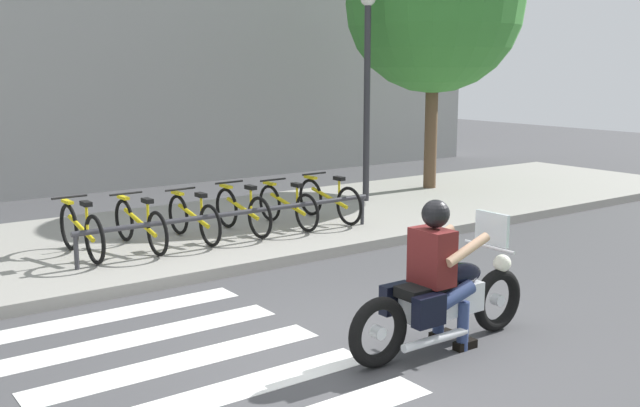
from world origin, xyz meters
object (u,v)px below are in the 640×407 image
object	(u,v)px
bicycle_1	(140,225)
street_lamp	(367,78)
motorcycle	(443,301)
bicycle_2	(193,218)
bicycle_5	(329,200)
bike_rack	(237,215)
bicycle_4	(288,206)
bicycle_0	(81,231)
rider	(438,264)
bicycle_3	(242,211)
tree_near_rack	(434,3)

from	to	relation	value
bicycle_1	street_lamp	distance (m)	5.38
motorcycle	bicycle_2	xyz separation A→B (m)	(-0.23, 4.79, 0.02)
bicycle_1	bicycle_5	bearing A→B (deg)	-0.01
bike_rack	bicycle_4	bearing A→B (deg)	24.50
bicycle_0	bicycle_2	bearing A→B (deg)	0.04
bicycle_1	bicycle_5	xyz separation A→B (m)	(3.25, -0.00, 0.00)
rider	street_lamp	size ratio (longest dim) A/B	0.36
bicycle_0	bicycle_2	xyz separation A→B (m)	(1.62, 0.00, -0.02)
motorcycle	bicycle_4	size ratio (longest dim) A/B	1.37
rider	bicycle_5	world-z (taller)	rider
bicycle_3	street_lamp	distance (m)	3.96
bicycle_3	bicycle_4	size ratio (longest dim) A/B	0.98
street_lamp	bicycle_3	bearing A→B (deg)	-161.89
bicycle_3	bicycle_4	distance (m)	0.81
rider	bike_rack	bearing A→B (deg)	86.52
bicycle_2	bicycle_3	world-z (taller)	bicycle_3
bicycle_2	street_lamp	xyz separation A→B (m)	(4.09, 1.07, 1.95)
bicycle_4	bicycle_5	world-z (taller)	bicycle_5
bike_rack	street_lamp	bearing A→B (deg)	23.81
bicycle_1	tree_near_rack	xyz separation A→B (m)	(6.95, 1.47, 3.39)
rider	bicycle_0	world-z (taller)	rider
motorcycle	street_lamp	bearing A→B (deg)	56.60
bicycle_1	bicycle_2	size ratio (longest dim) A/B	1.09
street_lamp	bicycle_2	bearing A→B (deg)	-165.32
bicycle_1	bicycle_4	xyz separation A→B (m)	(2.44, 0.00, -0.01)
bicycle_3	bike_rack	distance (m)	0.69
bike_rack	street_lamp	xyz separation A→B (m)	(3.69, 1.63, 1.86)
motorcycle	bicycle_3	xyz separation A→B (m)	(0.59, 4.79, 0.04)
bicycle_0	bicycle_2	world-z (taller)	bicycle_0
street_lamp	bike_rack	bearing A→B (deg)	-156.19
motorcycle	rider	distance (m)	0.38
bicycle_2	street_lamp	world-z (taller)	street_lamp
bicycle_4	motorcycle	bearing A→B (deg)	-106.26
bicycle_3	bicycle_4	world-z (taller)	bicycle_3
bicycle_1	bicycle_3	size ratio (longest dim) A/B	1.08
motorcycle	rider	world-z (taller)	rider
bicycle_2	bike_rack	xyz separation A→B (m)	(0.41, -0.55, 0.09)
bicycle_0	bicycle_4	bearing A→B (deg)	0.02
bicycle_2	street_lamp	bearing A→B (deg)	14.68
bicycle_0	street_lamp	xyz separation A→B (m)	(5.72, 1.07, 1.93)
bicycle_2	bicycle_4	distance (m)	1.62
bicycle_0	bicycle_1	bearing A→B (deg)	0.10
rider	bicycle_3	size ratio (longest dim) A/B	0.91
bicycle_3	street_lamp	size ratio (longest dim) A/B	0.40
rider	street_lamp	distance (m)	7.24
bicycle_1	bicycle_5	world-z (taller)	bicycle_5
tree_near_rack	bicycle_3	bearing A→B (deg)	-164.54
bicycle_4	tree_near_rack	distance (m)	5.84
bicycle_1	rider	bearing A→B (deg)	-78.65
bicycle_2	bicycle_5	world-z (taller)	bicycle_5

